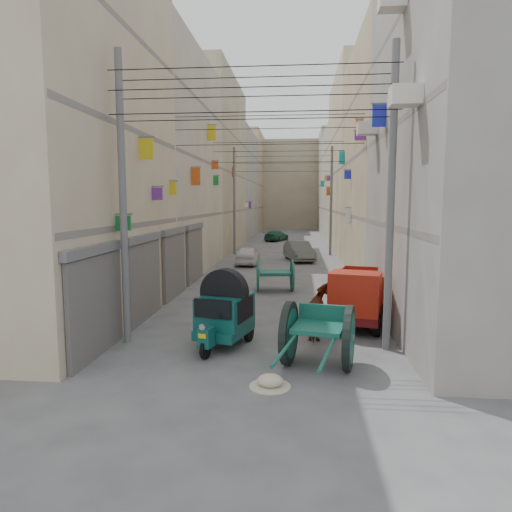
# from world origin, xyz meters

# --- Properties ---
(ground) EXTENTS (140.00, 140.00, 0.00)m
(ground) POSITION_xyz_m (0.00, 0.00, 0.00)
(ground) COLOR #4A4B4D
(ground) RESTS_ON ground
(building_row_left) EXTENTS (8.00, 62.00, 14.00)m
(building_row_left) POSITION_xyz_m (-8.00, 34.13, 6.46)
(building_row_left) COLOR beige
(building_row_left) RESTS_ON ground
(building_row_right) EXTENTS (8.00, 62.00, 14.00)m
(building_row_right) POSITION_xyz_m (8.00, 34.13, 6.46)
(building_row_right) COLOR #9C9691
(building_row_right) RESTS_ON ground
(end_cap_building) EXTENTS (22.00, 10.00, 13.00)m
(end_cap_building) POSITION_xyz_m (0.00, 66.00, 6.50)
(end_cap_building) COLOR #AFA58A
(end_cap_building) RESTS_ON ground
(shutters_left) EXTENTS (0.18, 14.40, 2.88)m
(shutters_left) POSITION_xyz_m (-3.92, 10.38, 1.49)
(shutters_left) COLOR #535358
(shutters_left) RESTS_ON ground
(signboards) EXTENTS (8.22, 40.52, 5.67)m
(signboards) POSITION_xyz_m (-0.01, 21.66, 3.43)
(signboards) COLOR #6A2997
(signboards) RESTS_ON ground
(ac_units) EXTENTS (0.70, 6.55, 3.35)m
(ac_units) POSITION_xyz_m (3.65, 7.67, 7.43)
(ac_units) COLOR silver
(ac_units) RESTS_ON ground
(utility_poles) EXTENTS (7.40, 22.20, 8.00)m
(utility_poles) POSITION_xyz_m (0.00, 17.00, 4.00)
(utility_poles) COLOR slate
(utility_poles) RESTS_ON ground
(overhead_cables) EXTENTS (7.40, 22.52, 1.12)m
(overhead_cables) POSITION_xyz_m (0.00, 14.40, 6.77)
(overhead_cables) COLOR black
(overhead_cables) RESTS_ON ground
(auto_rickshaw) EXTENTS (1.71, 2.40, 1.63)m
(auto_rickshaw) POSITION_xyz_m (-0.79, 5.94, 0.96)
(auto_rickshaw) COLOR black
(auto_rickshaw) RESTS_ON ground
(tonga_cart) EXTENTS (1.96, 3.63, 1.55)m
(tonga_cart) POSITION_xyz_m (1.71, 4.49, 0.81)
(tonga_cart) COLOR black
(tonga_cart) RESTS_ON ground
(mini_truck) EXTENTS (2.29, 3.62, 1.89)m
(mini_truck) POSITION_xyz_m (3.10, 8.05, 0.90)
(mini_truck) COLOR black
(mini_truck) RESTS_ON ground
(second_cart) EXTENTS (1.76, 1.60, 1.42)m
(second_cart) POSITION_xyz_m (0.20, 13.79, 0.76)
(second_cart) COLOR #125244
(second_cart) RESTS_ON ground
(feed_sack) EXTENTS (0.56, 0.45, 0.28)m
(feed_sack) POSITION_xyz_m (0.64, 3.18, 0.14)
(feed_sack) COLOR beige
(feed_sack) RESTS_ON ground
(horse) EXTENTS (0.95, 1.84, 1.50)m
(horse) POSITION_xyz_m (1.90, 7.00, 0.75)
(horse) COLOR brown
(horse) RESTS_ON ground
(distant_car_white) EXTENTS (1.41, 3.44, 1.17)m
(distant_car_white) POSITION_xyz_m (-1.97, 22.29, 0.58)
(distant_car_white) COLOR white
(distant_car_white) RESTS_ON ground
(distant_car_grey) EXTENTS (2.30, 4.20, 1.31)m
(distant_car_grey) POSITION_xyz_m (1.27, 24.51, 0.66)
(distant_car_grey) COLOR #545955
(distant_car_grey) RESTS_ON ground
(distant_car_green) EXTENTS (2.65, 3.97, 1.07)m
(distant_car_green) POSITION_xyz_m (-1.02, 40.22, 0.53)
(distant_car_green) COLOR #1A4D39
(distant_car_green) RESTS_ON ground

